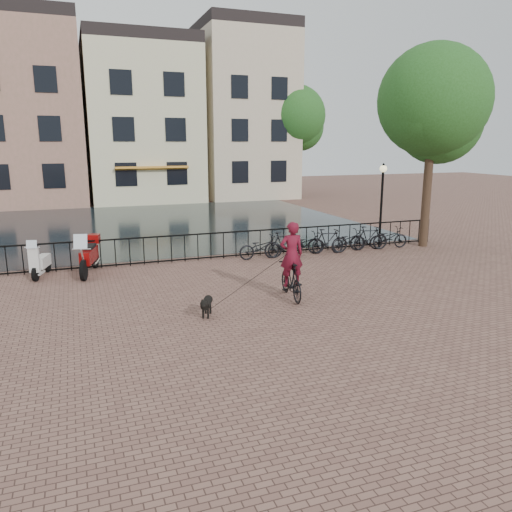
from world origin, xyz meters
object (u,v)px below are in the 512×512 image
object	(u,v)px
lamp_post	(382,191)
motorcycle	(89,251)
dog	(207,305)
cyclist	(291,265)
scooter	(40,256)

from	to	relation	value
lamp_post	motorcycle	bearing A→B (deg)	-178.55
lamp_post	motorcycle	world-z (taller)	lamp_post
dog	cyclist	bearing A→B (deg)	37.31
lamp_post	dog	distance (m)	10.83
lamp_post	scooter	distance (m)	13.23
lamp_post	cyclist	size ratio (longest dim) A/B	1.34
motorcycle	dog	bearing A→B (deg)	-49.32
cyclist	motorcycle	size ratio (longest dim) A/B	1.14
cyclist	scooter	bearing A→B (deg)	-29.87
lamp_post	dog	bearing A→B (deg)	-147.40
lamp_post	dog	xyz separation A→B (m)	(-8.95, -5.73, -2.09)
cyclist	motorcycle	xyz separation A→B (m)	(-5.29, 4.79, -0.20)
dog	scooter	size ratio (longest dim) A/B	0.57
dog	lamp_post	bearing A→B (deg)	56.26
cyclist	motorcycle	world-z (taller)	cyclist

